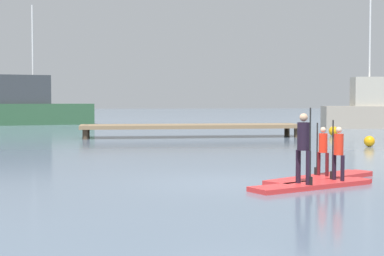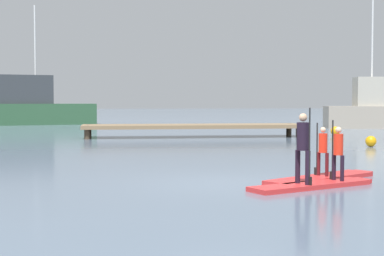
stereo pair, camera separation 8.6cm
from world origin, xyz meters
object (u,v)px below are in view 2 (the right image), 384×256
Objects in this scene: paddleboard_near at (322,178)px; mooring_buoy_far at (335,131)px; paddleboard_far at (313,185)px; mooring_buoy_mid at (371,141)px; fishing_boat_white_large at (31,106)px; paddler_child_front at (338,150)px; paddler_child_solo at (323,148)px; paddler_adult at (303,144)px.

mooring_buoy_far reaches higher than paddleboard_near.
paddleboard_far is 7.02× the size of mooring_buoy_mid.
paddleboard_far is at bearing -73.00° from fishing_boat_white_large.
paddler_child_front is at bearing -71.82° from fishing_boat_white_large.
paddleboard_far is at bearing -154.94° from paddler_child_front.
mooring_buoy_mid is at bearing 59.94° from paddler_child_solo.
mooring_buoy_far is (7.36, 17.81, 0.20)m from paddleboard_far.
paddler_child_solo is 17.98m from mooring_buoy_far.
paddleboard_far is (-0.62, -1.13, 0.00)m from paddleboard_near.
paddleboard_near is at bearing -111.99° from mooring_buoy_far.
paddler_child_solo reaches higher than paddleboard_near.
mooring_buoy_mid is at bearing 60.12° from paddleboard_far.
paddler_adult reaches higher than mooring_buoy_mid.
paddler_child_front is at bearing -117.76° from mooring_buoy_mid.
paddleboard_far is 6.22× the size of mooring_buoy_far.
paddleboard_near is 2.40× the size of paddler_child_front.
paddleboard_near is 35.10m from fishing_boat_white_large.
paddler_adult is 19.51m from mooring_buoy_far.
paddleboard_far is at bearing 25.64° from paddler_adult.
mooring_buoy_mid is (6.04, 10.51, 0.17)m from paddleboard_far.
paddler_child_front is at bearing 25.06° from paddleboard_far.
fishing_boat_white_large is (-11.14, 33.24, 0.68)m from paddler_child_solo.
fishing_boat_white_large is 21.47× the size of mooring_buoy_mid.
fishing_boat_white_large is at bearing 108.52° from paddler_child_solo.
mooring_buoy_far is at bearing 68.00° from paddler_child_solo.
paddleboard_near is 0.70m from paddler_child_solo.
mooring_buoy_mid is 7.42m from mooring_buoy_far.
fishing_boat_white_large is (-10.52, 34.39, 1.37)m from paddleboard_far.
paddleboard_far is 0.33× the size of fishing_boat_white_large.
paddleboard_near is 0.34× the size of fishing_boat_white_large.
paddleboard_near is 17.99m from mooring_buoy_far.
fishing_boat_white_large is at bearing 106.54° from paddler_adult.
fishing_boat_white_large is at bearing 137.16° from mooring_buoy_far.
paddler_adult is (-0.27, -0.13, 0.91)m from paddleboard_far.
paddler_adult is at bearing -125.19° from paddleboard_near.
paddler_child_front reaches higher than mooring_buoy_mid.
paddleboard_far is at bearing -118.74° from paddleboard_near.
paddleboard_near and paddleboard_far have the same top height.
paddler_adult reaches higher than paddler_child_front.
mooring_buoy_mid reaches higher than paddleboard_far.
paddleboard_far is 0.95m from paddler_adult.
mooring_buoy_far is (17.87, -16.58, -1.17)m from fishing_boat_white_large.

